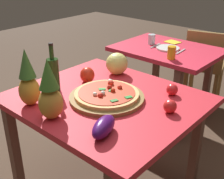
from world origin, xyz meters
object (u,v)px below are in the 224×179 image
(napkin_folded, at_px, (173,42))
(dining_chair, at_px, (205,63))
(fork_utensil, at_px, (155,46))
(eggplant, at_px, (104,127))
(tomato_by_bottle, at_px, (172,89))
(bell_pepper, at_px, (87,75))
(tomato_at_corner, at_px, (170,106))
(drinking_glass_water, at_px, (152,39))
(pineapple_left, at_px, (28,81))
(pizza_board, at_px, (107,97))
(wine_bottle, at_px, (53,74))
(drinking_glass_juice, at_px, (171,53))
(pizza, at_px, (107,93))
(display_table, at_px, (106,110))
(melon, at_px, (117,64))
(dinner_plate, at_px, (168,48))
(knife_utensil, at_px, (181,51))
(background_table, at_px, (167,60))
(pineapple_right, at_px, (50,93))

(napkin_folded, bearing_deg, dining_chair, 62.13)
(dining_chair, distance_m, fork_utensil, 0.72)
(eggplant, distance_m, tomato_by_bottle, 0.62)
(dining_chair, height_order, bell_pepper, bell_pepper)
(fork_utensil, bearing_deg, bell_pepper, -87.68)
(tomato_at_corner, relative_size, drinking_glass_water, 0.81)
(pineapple_left, bearing_deg, bell_pepper, 88.59)
(pizza_board, distance_m, wine_bottle, 0.39)
(pizza_board, distance_m, drinking_glass_juice, 0.94)
(pizza, bearing_deg, pizza_board, -68.30)
(dining_chair, height_order, tomato_by_bottle, dining_chair)
(eggplant, relative_size, tomato_by_bottle, 2.65)
(dining_chair, xyz_separation_m, fork_utensil, (-0.26, -0.61, 0.28))
(drinking_glass_juice, bearing_deg, napkin_folded, 119.32)
(eggplant, xyz_separation_m, drinking_glass_juice, (-0.35, 1.23, 0.01))
(display_table, relative_size, pineapple_left, 3.24)
(dining_chair, relative_size, tomato_at_corner, 10.73)
(melon, distance_m, dinner_plate, 0.80)
(wine_bottle, xyz_separation_m, eggplant, (0.60, -0.16, -0.08))
(bell_pepper, height_order, tomato_at_corner, bell_pepper)
(display_table, distance_m, fork_utensil, 1.21)
(drinking_glass_juice, relative_size, knife_utensil, 0.62)
(pizza_board, relative_size, knife_utensil, 2.62)
(eggplant, bearing_deg, pineapple_left, -174.37)
(pizza, relative_size, dinner_plate, 1.84)
(bell_pepper, height_order, drinking_glass_juice, drinking_glass_juice)
(eggplant, relative_size, knife_utensil, 1.11)
(eggplant, xyz_separation_m, dinner_plate, (-0.53, 1.46, -0.04))
(dining_chair, relative_size, knife_utensil, 4.72)
(dining_chair, xyz_separation_m, melon, (-0.08, -1.41, 0.36))
(napkin_folded, bearing_deg, wine_bottle, -89.67)
(dining_chair, height_order, pizza_board, dining_chair)
(background_table, height_order, melon, melon)
(melon, bearing_deg, dining_chair, 86.91)
(bell_pepper, bearing_deg, display_table, -19.21)
(melon, distance_m, eggplant, 0.82)
(napkin_folded, bearing_deg, knife_utensil, -45.59)
(background_table, relative_size, wine_bottle, 2.96)
(display_table, height_order, knife_utensil, knife_utensil)
(pineapple_left, distance_m, tomato_by_bottle, 0.90)
(display_table, bearing_deg, pizza_board, -43.24)
(display_table, distance_m, wine_bottle, 0.42)
(pineapple_right, relative_size, bell_pepper, 3.08)
(background_table, relative_size, melon, 5.91)
(napkin_folded, bearing_deg, pizza_board, -75.64)
(eggplant, xyz_separation_m, fork_utensil, (-0.67, 1.46, -0.04))
(napkin_folded, bearing_deg, pineapple_right, -80.97)
(pineapple_left, relative_size, melon, 2.14)
(pineapple_left, height_order, tomato_by_bottle, pineapple_left)
(pizza_board, height_order, pizza, pizza)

